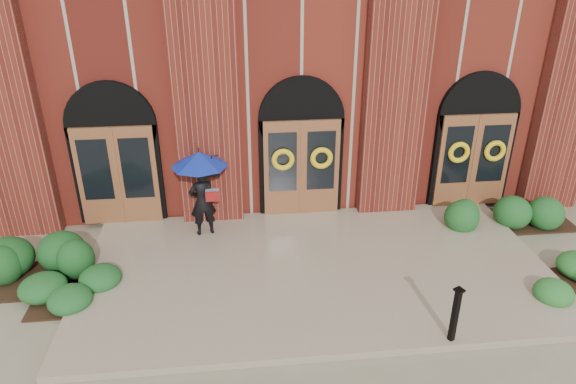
{
  "coord_description": "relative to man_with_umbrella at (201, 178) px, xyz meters",
  "views": [
    {
      "loc": [
        -1.62,
        -9.04,
        6.43
      ],
      "look_at": [
        -0.53,
        1.0,
        1.58
      ],
      "focal_mm": 32.0,
      "sensor_mm": 36.0,
      "label": 1
    }
  ],
  "objects": [
    {
      "name": "church_building",
      "position": [
        2.45,
        6.89,
        1.88
      ],
      "size": [
        16.2,
        12.53,
        7.0
      ],
      "color": "maroon",
      "rests_on": "ground"
    },
    {
      "name": "landing",
      "position": [
        2.45,
        -1.75,
        -1.55
      ],
      "size": [
        10.0,
        5.3,
        0.15
      ],
      "primitive_type": "cube",
      "color": "gray",
      "rests_on": "ground"
    },
    {
      "name": "hedge_front_right",
      "position": [
        7.55,
        -2.84,
        -1.38
      ],
      "size": [
        1.34,
        1.15,
        0.47
      ],
      "primitive_type": "ellipsoid",
      "color": "#236224",
      "rests_on": "ground"
    },
    {
      "name": "metal_post",
      "position": [
        4.46,
        -4.25,
        -0.9
      ],
      "size": [
        0.19,
        0.19,
        1.09
      ],
      "rotation": [
        0.0,
        0.0,
        0.41
      ],
      "color": "black",
      "rests_on": "landing"
    },
    {
      "name": "hedge_front_left",
      "position": [
        -2.65,
        -2.13,
        -1.39
      ],
      "size": [
        1.29,
        1.11,
        0.46
      ],
      "primitive_type": "ellipsoid",
      "color": "#1A4C1E",
      "rests_on": "ground"
    },
    {
      "name": "hedge_wall_left",
      "position": [
        -2.75,
        -1.4,
        -1.22
      ],
      "size": [
        3.11,
        1.24,
        0.8
      ],
      "primitive_type": "ellipsoid",
      "color": "#164319",
      "rests_on": "ground"
    },
    {
      "name": "hedge_wall_right",
      "position": [
        7.65,
        -0.02,
        -1.23
      ],
      "size": [
        3.02,
        1.21,
        0.77
      ],
      "primitive_type": "ellipsoid",
      "color": "#1B4D1E",
      "rests_on": "ground"
    },
    {
      "name": "man_with_umbrella",
      "position": [
        0.0,
        0.0,
        0.0
      ],
      "size": [
        1.6,
        1.6,
        2.1
      ],
      "rotation": [
        0.0,
        0.0,
        3.39
      ],
      "color": "black",
      "rests_on": "landing"
    },
    {
      "name": "ground",
      "position": [
        2.45,
        -1.9,
        -1.62
      ],
      "size": [
        90.0,
        90.0,
        0.0
      ],
      "primitive_type": "plane",
      "color": "gray",
      "rests_on": "ground"
    }
  ]
}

